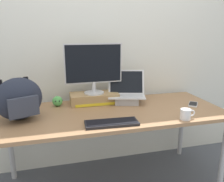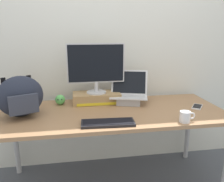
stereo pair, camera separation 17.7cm
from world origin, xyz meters
name	(u,v)px [view 2 (the right image)]	position (x,y,z in m)	size (l,w,h in m)	color
back_wall	(104,43)	(0.00, 0.50, 1.30)	(7.00, 0.10, 2.60)	silver
desk	(112,118)	(0.00, 0.00, 0.68)	(1.96, 0.81, 0.75)	#99704C
toner_box_yellow	(97,98)	(-0.11, 0.26, 0.80)	(0.45, 0.22, 0.10)	#A88456
desktop_monitor	(96,67)	(-0.11, 0.26, 1.10)	(0.54, 0.19, 0.47)	silver
open_laptop	(129,96)	(0.20, 0.20, 0.81)	(0.40, 0.33, 0.30)	#ADADB2
external_keyboard	(108,123)	(-0.08, -0.28, 0.76)	(0.41, 0.17, 0.02)	black
messenger_backpack	(20,97)	(-0.75, 0.00, 0.91)	(0.42, 0.34, 0.33)	#232838
coffee_mug	(185,117)	(0.51, -0.34, 0.79)	(0.12, 0.08, 0.09)	silver
cell_phone	(197,107)	(0.79, -0.03, 0.75)	(0.15, 0.17, 0.01)	silver
plush_toy	(60,100)	(-0.46, 0.26, 0.79)	(0.09, 0.09, 0.09)	#56B256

